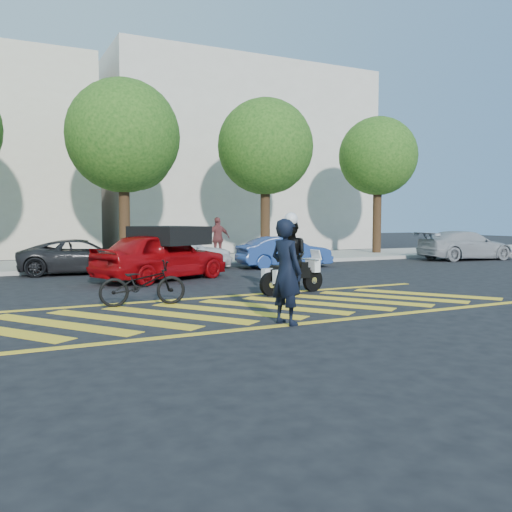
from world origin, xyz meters
name	(u,v)px	position (x,y,z in m)	size (l,w,h in m)	color
ground	(252,309)	(0.00, 0.00, 0.00)	(90.00, 90.00, 0.00)	black
sidewalk	(125,263)	(0.00, 12.00, 0.07)	(60.00, 5.00, 0.15)	#9E998E
crosswalk	(251,309)	(-0.04, 0.00, 0.00)	(12.33, 4.00, 0.01)	yellow
building_right	(235,161)	(9.00, 21.00, 5.50)	(16.00, 8.00, 11.00)	beige
tree_center	(126,140)	(0.13, 12.06, 5.10)	(4.60, 4.60, 7.56)	black
tree_right	(267,150)	(6.63, 12.06, 5.05)	(4.40, 4.40, 7.41)	black
tree_far_right	(379,159)	(13.13, 12.06, 4.94)	(4.00, 4.00, 7.10)	black
officer_bike	(286,272)	(-0.19, -1.80, 0.96)	(0.70, 0.46, 1.93)	black
bicycle	(143,283)	(-2.00, 1.43, 0.50)	(0.66, 1.89, 0.99)	black
police_motorcycle	(291,275)	(1.89, 1.59, 0.48)	(1.99, 0.76, 0.88)	black
officer_moto	(291,256)	(1.87, 1.60, 0.96)	(0.93, 0.73, 1.92)	black
red_convertible	(161,256)	(-0.23, 5.99, 0.76)	(1.79, 4.44, 1.51)	#93060A
parked_mid_left	(83,256)	(-2.10, 9.20, 0.60)	(1.98, 4.30, 1.19)	black
parked_mid_right	(180,251)	(1.42, 9.20, 0.68)	(1.60, 3.98, 1.35)	silver
parked_right	(284,252)	(5.30, 8.04, 0.60)	(1.28, 3.67, 1.21)	navy
parked_far_right	(465,245)	(14.77, 7.80, 0.67)	(1.87, 4.60, 1.34)	#97999E
pedestrian_right	(218,238)	(3.81, 11.22, 1.06)	(1.07, 0.45, 1.82)	brown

